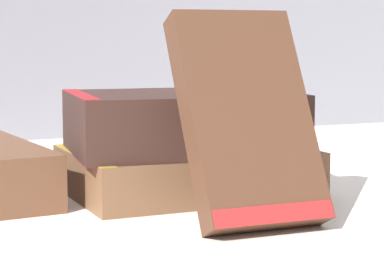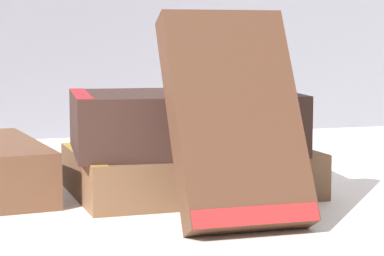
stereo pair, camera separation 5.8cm
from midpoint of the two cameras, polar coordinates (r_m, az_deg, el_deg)
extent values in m
plane|color=white|center=(0.60, -2.55, -5.64)|extent=(3.00, 3.00, 0.00)
cube|color=brown|center=(0.65, -2.96, -3.08)|extent=(0.19, 0.14, 0.04)
cube|color=olive|center=(0.62, -10.43, -3.57)|extent=(0.02, 0.13, 0.04)
cube|color=#331E19|center=(0.63, -3.35, 0.42)|extent=(0.18, 0.14, 0.05)
cube|color=maroon|center=(0.62, -10.60, 0.19)|extent=(0.02, 0.12, 0.05)
cube|color=#4C2D1E|center=(0.53, 0.80, 0.73)|extent=(0.09, 0.09, 0.14)
cube|color=#B22323|center=(0.52, 2.19, -6.47)|extent=(0.08, 0.02, 0.02)
cylinder|color=silver|center=(0.64, -0.17, 2.86)|extent=(0.04, 0.04, 0.01)
torus|color=tan|center=(0.64, -0.17, 2.86)|extent=(0.05, 0.05, 0.01)
sphere|color=tan|center=(0.66, -0.94, 2.98)|extent=(0.01, 0.01, 0.01)
torus|color=black|center=(0.74, -14.01, -3.37)|extent=(0.06, 0.06, 0.00)
torus|color=black|center=(0.76, -10.13, -2.92)|extent=(0.06, 0.06, 0.00)
cylinder|color=black|center=(0.75, -12.03, -3.14)|extent=(0.02, 0.01, 0.00)
camera|label=1|loc=(0.03, -92.69, -0.31)|focal=75.00mm
camera|label=2|loc=(0.03, 87.31, 0.31)|focal=75.00mm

